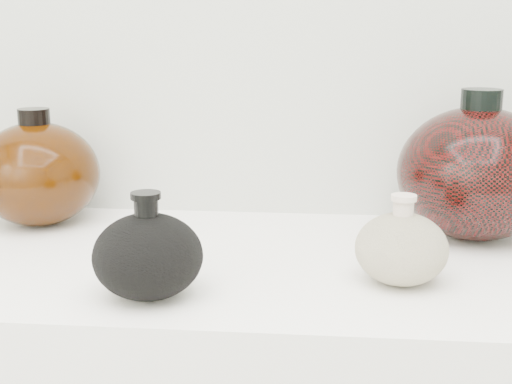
# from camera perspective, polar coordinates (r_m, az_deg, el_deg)

# --- Properties ---
(black_gourd_vase) EXTENTS (0.16, 0.16, 0.13)m
(black_gourd_vase) POSITION_cam_1_polar(r_m,az_deg,el_deg) (0.87, -8.64, -5.03)
(black_gourd_vase) COLOR black
(black_gourd_vase) RESTS_ON display_counter
(cream_gourd_vase) EXTENTS (0.15, 0.15, 0.12)m
(cream_gourd_vase) POSITION_cam_1_polar(r_m,az_deg,el_deg) (0.93, 11.56, -4.41)
(cream_gourd_vase) COLOR beige
(cream_gourd_vase) RESTS_ON display_counter
(left_round_pot) EXTENTS (0.22, 0.22, 0.19)m
(left_round_pot) POSITION_cam_1_polar(r_m,az_deg,el_deg) (1.22, -17.05, 1.44)
(left_round_pot) COLOR black
(left_round_pot) RESTS_ON display_counter
(right_round_pot) EXTENTS (0.25, 0.25, 0.23)m
(right_round_pot) POSITION_cam_1_polar(r_m,az_deg,el_deg) (1.14, 17.21, 1.49)
(right_round_pot) COLOR black
(right_round_pot) RESTS_ON display_counter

